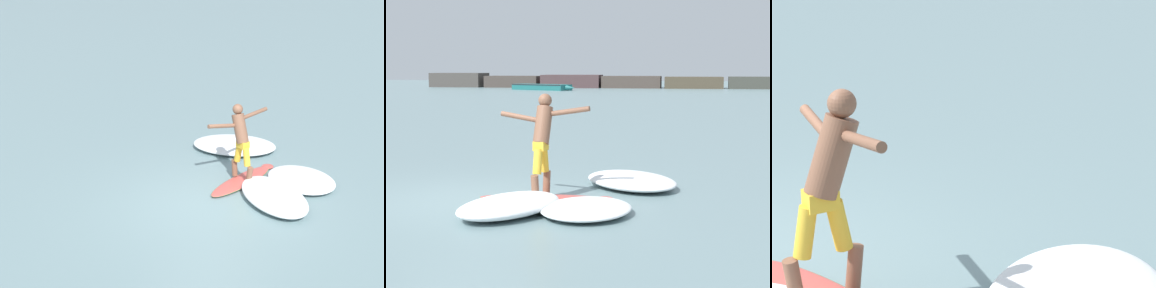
% 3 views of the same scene
% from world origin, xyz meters
% --- Properties ---
extents(surfer, '(1.66, 0.73, 1.78)m').
position_xyz_m(surfer, '(1.32, 0.38, 1.13)').
color(surfer, brown).
rests_on(surfer, surfboard).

